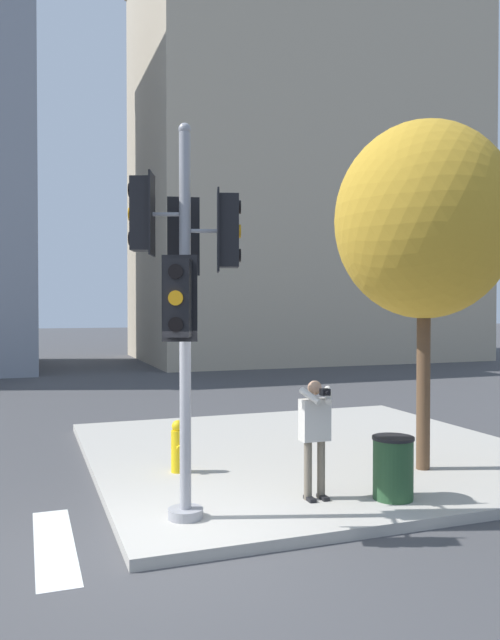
# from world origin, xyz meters

# --- Properties ---
(ground_plane) EXTENTS (160.00, 160.00, 0.00)m
(ground_plane) POSITION_xyz_m (0.00, 0.00, 0.00)
(ground_plane) COLOR #424244
(sidewalk_corner) EXTENTS (8.00, 8.00, 0.14)m
(sidewalk_corner) POSITION_xyz_m (3.50, 3.50, 0.07)
(sidewalk_corner) COLOR #ADA89E
(sidewalk_corner) RESTS_ON ground_plane
(traffic_signal_pole) EXTENTS (1.37, 1.36, 4.91)m
(traffic_signal_pole) POSITION_xyz_m (0.35, 0.57, 3.18)
(traffic_signal_pole) COLOR #939399
(traffic_signal_pole) RESTS_ON sidewalk_corner
(person_photographer) EXTENTS (0.50, 0.53, 1.63)m
(person_photographer) POSITION_xyz_m (2.23, 0.71, 1.11)
(person_photographer) COLOR black
(person_photographer) RESTS_ON sidewalk_corner
(street_tree) EXTENTS (2.89, 2.89, 5.63)m
(street_tree) POSITION_xyz_m (4.58, 1.55, 4.17)
(street_tree) COLOR brown
(street_tree) RESTS_ON sidewalk_corner
(fire_hydrant) EXTENTS (0.21, 0.27, 0.83)m
(fire_hydrant) POSITION_xyz_m (0.78, 2.72, 0.55)
(fire_hydrant) COLOR yellow
(fire_hydrant) RESTS_ON sidewalk_corner
(trash_bin) EXTENTS (0.58, 0.58, 0.86)m
(trash_bin) POSITION_xyz_m (3.23, 0.35, 0.57)
(trash_bin) COLOR #234728
(trash_bin) RESTS_ON sidewalk_corner
(building_right) EXTENTS (17.55, 10.97, 21.42)m
(building_right) POSITION_xyz_m (12.84, 24.43, 10.72)
(building_right) COLOR tan
(building_right) RESTS_ON ground_plane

